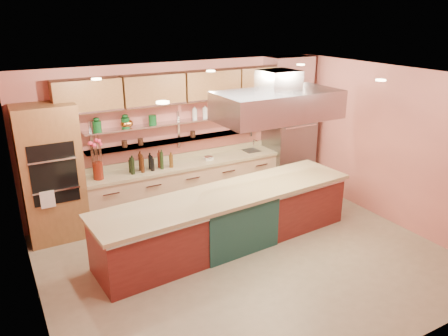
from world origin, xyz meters
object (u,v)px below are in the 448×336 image
copper_kettle (128,124)px  kitchen_scale (209,158)px  flower_vase (98,171)px  refrigerator (289,141)px  green_canister (153,120)px  island (228,218)px

copper_kettle → kitchen_scale: bearing=-8.5°
flower_vase → kitchen_scale: (2.13, 0.00, -0.11)m
flower_vase → kitchen_scale: flower_vase is taller
refrigerator → green_canister: bearing=175.5°
refrigerator → flower_vase: 4.06m
island → flower_vase: 2.39m
copper_kettle → island: bearing=-60.4°
copper_kettle → green_canister: green_canister is taller
copper_kettle → green_canister: (0.46, 0.00, 0.01)m
island → copper_kettle: copper_kettle is taller
refrigerator → copper_kettle: size_ratio=11.77×
island → kitchen_scale: 1.73m
refrigerator → flower_vase: (-4.06, 0.01, 0.03)m
flower_vase → copper_kettle: bearing=18.7°
island → copper_kettle: 2.46m
refrigerator → flower_vase: bearing=179.9°
kitchen_scale → green_canister: size_ratio=0.94×
refrigerator → copper_kettle: (-3.41, 0.23, 0.74)m
kitchen_scale → green_canister: bearing=163.0°
refrigerator → kitchen_scale: (-1.93, 0.01, -0.07)m
island → kitchen_scale: bearing=69.6°
refrigerator → flower_vase: size_ratio=6.88×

